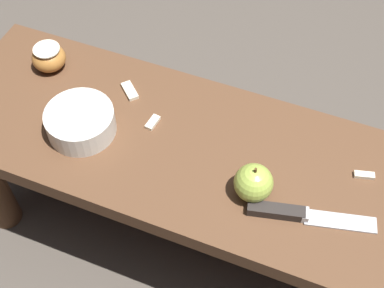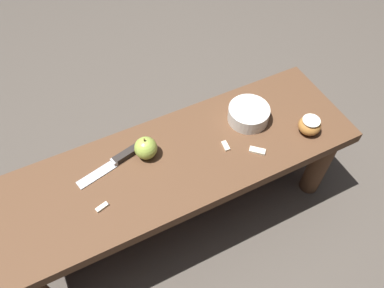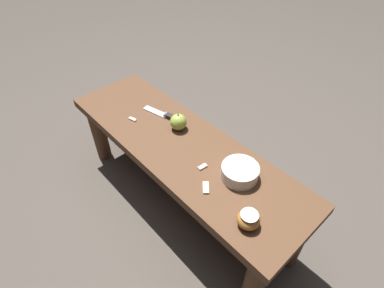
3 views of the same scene
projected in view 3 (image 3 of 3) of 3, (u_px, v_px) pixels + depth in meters
ground_plane at (182, 199)px, 1.50m from camera, size 8.00×8.00×0.00m
wooden_bench at (180, 156)px, 1.29m from camera, size 1.19×0.37×0.38m
knife at (170, 117)px, 1.36m from camera, size 0.23×0.08×0.02m
apple_whole at (178, 122)px, 1.28m from camera, size 0.07×0.07×0.08m
apple_cut at (249, 219)px, 0.94m from camera, size 0.07×0.07×0.05m
apple_slice_near_knife at (202, 167)px, 1.14m from camera, size 0.02×0.04×0.01m
apple_slice_center at (206, 188)px, 1.06m from camera, size 0.05×0.05×0.01m
apple_slice_near_bowl at (133, 119)px, 1.35m from camera, size 0.04×0.02×0.01m
bowl at (240, 172)px, 1.09m from camera, size 0.14×0.14×0.05m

